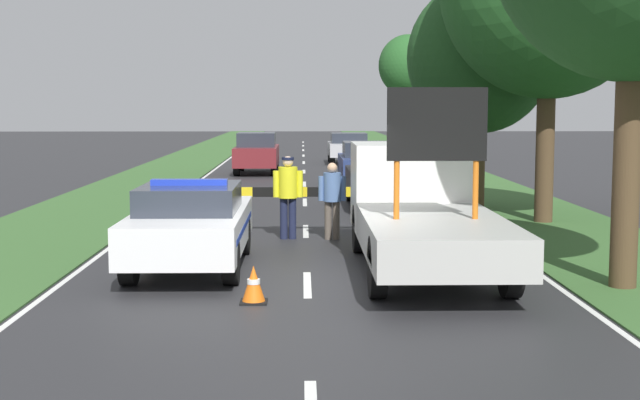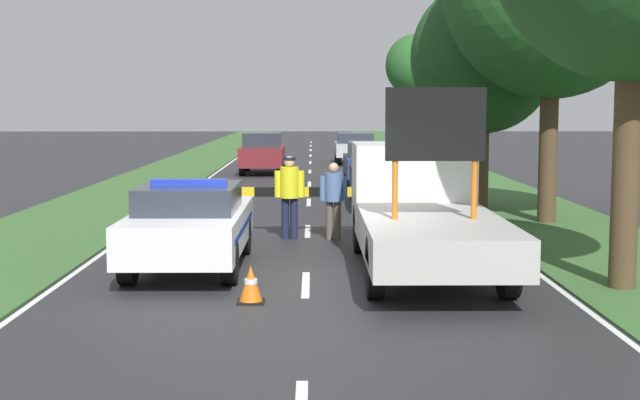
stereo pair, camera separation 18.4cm
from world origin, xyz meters
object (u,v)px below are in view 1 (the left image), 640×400
Objects in this scene: road_barrier at (307,195)px; pedestrian_civilian at (332,194)px; traffic_cone_centre_front at (254,284)px; queued_car_wagon_maroon at (257,153)px; queued_car_hatch_blue at (367,163)px; police_car at (191,224)px; roadside_tree_mid_left at (479,58)px; work_truck at (421,208)px; queued_car_sedan_black at (380,179)px; police_officer at (288,190)px; roadside_tree_mid_right at (408,66)px; traffic_cone_near_police at (146,227)px; queued_car_sedan_silver at (349,147)px.

pedestrian_civilian reaches higher than road_barrier.
queued_car_wagon_maroon is at bearing 92.76° from traffic_cone_centre_front.
queued_car_wagon_maroon is at bearing -54.21° from queued_car_hatch_blue.
queued_car_hatch_blue is (4.15, 15.65, 0.03)m from police_car.
roadside_tree_mid_left reaches higher than pedestrian_civilian.
queued_car_hatch_blue is at bearing -94.46° from work_truck.
pedestrian_civilian is at bearing -69.05° from work_truck.
roadside_tree_mid_left is (4.06, 5.24, 3.08)m from pedestrian_civilian.
queued_car_sedan_black is 12.76m from queued_car_wagon_maroon.
police_officer is 0.27× the size of roadside_tree_mid_right.
road_barrier is at bearing -136.02° from roadside_tree_mid_left.
traffic_cone_near_police is at bearing 0.67° from police_officer.
queued_car_hatch_blue is at bearing 74.16° from police_car.
traffic_cone_near_police is at bearing 66.98° from queued_car_hatch_blue.
queued_car_sedan_black is 18.08m from queued_car_sedan_silver.
work_truck is at bearing 46.01° from traffic_cone_centre_front.
road_barrier is at bearing 20.33° from traffic_cone_near_police.
queued_car_sedan_silver is (4.08, 5.97, -0.06)m from queued_car_wagon_maroon.
queued_car_sedan_silver is at bearing 106.72° from pedestrian_civilian.
queued_car_hatch_blue reaches higher than road_barrier.
police_car is 0.74× the size of work_truck.
police_officer is at bearing 86.25° from traffic_cone_centre_front.
queued_car_sedan_silver is 5.91m from roadside_tree_mid_right.
queued_car_sedan_silver reaches higher than traffic_cone_near_police.
roadside_tree_mid_right reaches higher than road_barrier.
work_truck reaches higher than police_car.
work_truck is at bearing -27.48° from traffic_cone_near_police.
police_officer is at bearing 67.46° from queued_car_sedan_black.
queued_car_sedan_silver is at bearing 78.22° from road_barrier.
pedestrian_civilian is (0.92, -0.08, -0.09)m from police_officer.
roadside_tree_mid_right is at bearing -135.93° from queued_car_sedan_silver.
traffic_cone_centre_front is at bearing -100.40° from roadside_tree_mid_right.
police_officer is at bearing -124.91° from road_barrier.
traffic_cone_near_police reaches higher than traffic_cone_centre_front.
queued_car_wagon_maroon is (-1.56, 18.00, -0.19)m from police_officer.
police_officer is 6.11m from traffic_cone_centre_front.
police_officer is 7.78m from roadside_tree_mid_left.
work_truck reaches higher than queued_car_sedan_silver.
queued_car_wagon_maroon reaches higher than traffic_cone_centre_front.
queued_car_wagon_maroon is at bearing 55.68° from queued_car_sedan_silver.
queued_car_wagon_maroon reaches higher than queued_car_hatch_blue.
pedestrian_civilian is at bearing 97.80° from queued_car_wagon_maroon.
queued_car_sedan_black is (5.33, 6.36, 0.44)m from traffic_cone_near_police.
traffic_cone_near_police is 18.53m from queued_car_wagon_maroon.
traffic_cone_near_police is 8.31m from queued_car_sedan_black.
traffic_cone_centre_front is (1.21, -2.71, -0.50)m from police_car.
roadside_tree_mid_right reaches higher than traffic_cone_centre_front.
queued_car_wagon_maroon reaches higher than police_car.
roadside_tree_mid_left is at bearing -91.81° from roadside_tree_mid_right.
queued_car_sedan_black is at bearing -98.69° from roadside_tree_mid_right.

